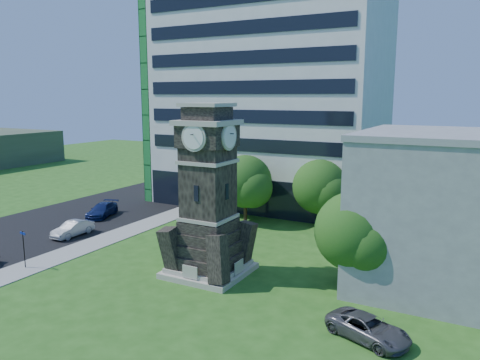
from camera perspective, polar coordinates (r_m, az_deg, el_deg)
The scene contains 15 objects.
ground at distance 34.82m, azimuth -9.83°, elevation -11.32°, with size 160.00×160.00×0.00m, color #255618.
sidewalk at distance 44.33m, azimuth -15.57°, elevation -6.79°, with size 3.00×70.00×0.06m, color gray.
street at distance 50.44m, azimuth -22.59°, elevation -5.18°, with size 14.00×80.00×0.02m, color black.
clock_tower at distance 33.16m, azimuth -3.88°, elevation -2.73°, with size 5.40×5.40×12.22m.
office_tall at distance 56.32m, azimuth 3.76°, elevation 11.71°, with size 26.20×15.11×28.60m.
office_low at distance 34.15m, azimuth 27.13°, elevation -3.59°, with size 15.20×12.20×10.40m.
car_street_mid at distance 45.82m, azimuth -19.72°, elevation -5.62°, with size 1.45×4.15×1.37m, color #919398.
car_street_north at distance 52.14m, azimuth -16.46°, elevation -3.54°, with size 1.97×4.85×1.41m, color #121E50.
car_east_lot at distance 26.67m, azimuth 15.37°, elevation -17.03°, with size 2.10×4.56×1.27m, color #515056.
park_bench at distance 33.41m, azimuth -4.08°, elevation -11.20°, with size 1.86×0.50×0.96m.
street_sign at distance 38.52m, azimuth -24.88°, elevation -7.20°, with size 0.69×0.07×2.86m.
tree_nw at distance 51.53m, azimuth -2.19°, elevation 0.45°, with size 6.47×5.88×7.10m.
tree_nc at distance 47.17m, azimuth 0.74°, elevation -0.38°, with size 5.90×5.36×6.90m.
tree_ne at distance 46.51m, azimuth 9.78°, elevation -1.01°, with size 5.91×5.37×6.63m.
tree_east at distance 31.34m, azimuth 13.91°, elevation -6.39°, with size 5.73×5.21×6.66m.
Camera 1 is at (20.27, -25.33, 12.64)m, focal length 35.00 mm.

